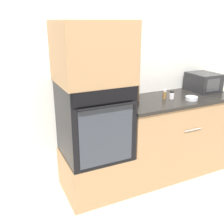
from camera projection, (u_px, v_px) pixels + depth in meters
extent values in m
plane|color=beige|center=(136.00, 197.00, 2.74)|extent=(12.00, 12.00, 0.00)
cube|color=silver|center=(110.00, 68.00, 2.86)|extent=(8.00, 0.05, 2.50)
cube|color=#A87F56|center=(95.00, 172.00, 2.79)|extent=(0.66, 0.60, 0.44)
cube|color=black|center=(94.00, 120.00, 2.59)|extent=(0.63, 0.59, 0.75)
cube|color=black|center=(106.00, 97.00, 2.23)|extent=(0.61, 0.01, 0.13)
cube|color=#3FBFF2|center=(106.00, 97.00, 2.23)|extent=(0.09, 0.00, 0.03)
cube|color=#333842|center=(107.00, 136.00, 2.35)|extent=(0.52, 0.01, 0.57)
cylinder|color=black|center=(108.00, 107.00, 2.23)|extent=(0.54, 0.02, 0.02)
cube|color=#A87F56|center=(92.00, 52.00, 2.37)|extent=(0.66, 0.60, 0.56)
cube|color=#A87F56|center=(173.00, 136.00, 3.12)|extent=(1.35, 0.60, 0.89)
cube|color=black|center=(176.00, 98.00, 2.97)|extent=(1.37, 0.63, 0.03)
cylinder|color=#B7B7BC|center=(193.00, 130.00, 2.79)|extent=(0.22, 0.01, 0.01)
cube|color=#232326|center=(203.00, 82.00, 3.19)|extent=(0.31, 0.35, 0.22)
cube|color=#3D3D3F|center=(213.00, 85.00, 3.02)|extent=(0.19, 0.01, 0.15)
cube|color=olive|center=(132.00, 92.00, 2.81)|extent=(0.10, 0.14, 0.17)
cylinder|color=black|center=(130.00, 83.00, 2.77)|extent=(0.02, 0.02, 0.04)
cylinder|color=black|center=(132.00, 82.00, 2.78)|extent=(0.02, 0.02, 0.04)
cylinder|color=black|center=(134.00, 82.00, 2.79)|extent=(0.02, 0.02, 0.04)
cylinder|color=silver|center=(191.00, 98.00, 2.84)|extent=(0.13, 0.13, 0.04)
cylinder|color=brown|center=(164.00, 95.00, 2.88)|extent=(0.04, 0.04, 0.08)
cylinder|color=#B7B7BC|center=(165.00, 91.00, 2.86)|extent=(0.04, 0.04, 0.02)
cylinder|color=silver|center=(172.00, 96.00, 2.88)|extent=(0.05, 0.05, 0.07)
cylinder|color=black|center=(172.00, 92.00, 2.86)|extent=(0.05, 0.05, 0.02)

